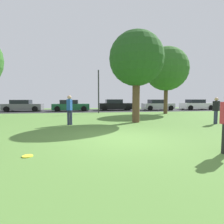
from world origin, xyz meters
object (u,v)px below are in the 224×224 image
(parked_car_green, at_px, (71,106))
(street_lamp_post, at_px, (99,92))
(parked_car_grey, at_px, (23,106))
(person_thrower, at_px, (70,109))
(maple_tree_near, at_px, (136,59))
(person_bystander, at_px, (216,109))
(parked_car_white, at_px, (196,105))
(frisbee_disc, at_px, (27,156))
(parked_car_black, at_px, (115,105))
(parked_car_silver, at_px, (158,105))
(oak_tree_center, at_px, (166,69))

(parked_car_green, height_order, street_lamp_post, street_lamp_post)
(parked_car_grey, xyz_separation_m, street_lamp_post, (8.76, -3.85, 1.61))
(person_thrower, xyz_separation_m, street_lamp_post, (2.35, 8.24, 1.31))
(maple_tree_near, distance_m, person_thrower, 5.13)
(maple_tree_near, relative_size, person_bystander, 3.62)
(maple_tree_near, distance_m, street_lamp_post, 8.14)
(maple_tree_near, height_order, parked_car_white, maple_tree_near)
(person_bystander, height_order, frisbee_disc, person_bystander)
(maple_tree_near, bearing_deg, street_lamp_post, 102.80)
(person_thrower, height_order, parked_car_grey, person_thrower)
(parked_car_grey, height_order, parked_car_black, parked_car_black)
(parked_car_green, bearing_deg, frisbee_disc, -89.51)
(parked_car_green, relative_size, parked_car_silver, 1.10)
(person_bystander, distance_m, parked_car_black, 13.85)
(oak_tree_center, xyz_separation_m, maple_tree_near, (-4.80, -5.75, -0.45))
(oak_tree_center, xyz_separation_m, person_thrower, (-8.91, -6.24, -3.49))
(maple_tree_near, height_order, parked_car_green, maple_tree_near)
(person_bystander, bearing_deg, street_lamp_post, 8.22)
(oak_tree_center, distance_m, parked_car_green, 11.80)
(parked_car_silver, distance_m, parked_car_white, 5.63)
(parked_car_grey, bearing_deg, person_thrower, -62.05)
(street_lamp_post, bearing_deg, parked_car_black, 58.62)
(person_bystander, bearing_deg, maple_tree_near, 45.85)
(parked_car_silver, xyz_separation_m, parked_car_white, (5.63, -0.00, 0.01))
(maple_tree_near, height_order, frisbee_disc, maple_tree_near)
(person_thrower, distance_m, parked_car_green, 11.81)
(parked_car_black, relative_size, parked_car_white, 1.01)
(person_thrower, relative_size, parked_car_grey, 0.39)
(parked_car_white, distance_m, street_lamp_post, 14.28)
(person_thrower, xyz_separation_m, frisbee_disc, (-0.64, -5.58, -0.93))
(frisbee_disc, xyz_separation_m, parked_car_white, (16.74, 17.36, 0.64))
(street_lamp_post, bearing_deg, person_bystander, -55.85)
(oak_tree_center, xyz_separation_m, parked_car_silver, (1.56, 5.55, -3.79))
(parked_car_white, bearing_deg, parked_car_black, 177.21)
(oak_tree_center, height_order, person_bystander, oak_tree_center)
(oak_tree_center, bearing_deg, person_thrower, -144.99)
(parked_car_grey, height_order, parked_car_white, parked_car_white)
(parked_car_silver, bearing_deg, oak_tree_center, -105.69)
(parked_car_grey, bearing_deg, person_bystander, -41.05)
(person_thrower, relative_size, parked_car_white, 0.40)
(parked_car_green, xyz_separation_m, parked_car_black, (5.63, 0.54, 0.03))
(parked_car_grey, height_order, street_lamp_post, street_lamp_post)
(person_thrower, distance_m, parked_car_grey, 13.70)
(parked_car_green, xyz_separation_m, parked_car_white, (16.88, -0.00, 0.02))
(maple_tree_near, height_order, parked_car_black, maple_tree_near)
(parked_car_silver, bearing_deg, parked_car_black, 174.48)
(person_thrower, height_order, parked_car_white, person_thrower)
(parked_car_green, bearing_deg, street_lamp_post, -48.43)
(parked_car_grey, bearing_deg, street_lamp_post, -23.72)
(person_bystander, distance_m, parked_car_green, 15.86)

